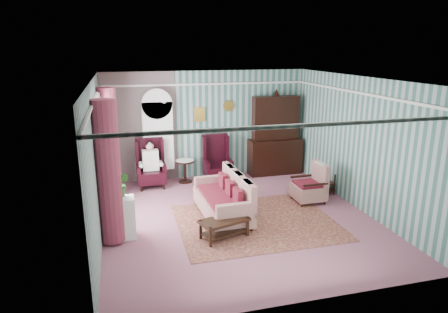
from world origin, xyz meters
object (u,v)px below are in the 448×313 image
object	(u,v)px
plant_stand	(120,218)
sofa	(222,195)
coffee_table	(224,228)
wingback_left	(151,164)
floral_armchair	(309,181)
nest_table	(324,183)
wingback_right	(217,159)
dresser_hutch	(276,133)
seated_woman	(151,165)
bookcase	(158,141)
round_side_table	(185,171)

from	to	relation	value
plant_stand	sofa	distance (m)	2.15
coffee_table	wingback_left	bearing A→B (deg)	108.47
wingback_left	floral_armchair	distance (m)	3.97
plant_stand	sofa	bearing A→B (deg)	12.49
nest_table	wingback_right	bearing A→B (deg)	146.25
dresser_hutch	wingback_left	distance (m)	3.55
seated_woman	coffee_table	xyz separation A→B (m)	(1.08, -3.25, -0.40)
dresser_hutch	wingback_right	size ratio (longest dim) A/B	1.89
wingback_right	coffee_table	xyz separation A→B (m)	(-0.67, -3.25, -0.43)
bookcase	coffee_table	bearing A→B (deg)	-77.07
nest_table	plant_stand	distance (m)	5.02
wingback_right	seated_woman	xyz separation A→B (m)	(-1.75, 0.00, -0.04)
bookcase	dresser_hutch	xyz separation A→B (m)	(3.25, -0.12, 0.06)
wingback_right	plant_stand	xyz separation A→B (m)	(-2.55, -2.75, -0.22)
bookcase	round_side_table	size ratio (longest dim) A/B	3.73
bookcase	sofa	bearing A→B (deg)	-68.61
dresser_hutch	wingback_right	xyz separation A→B (m)	(-1.75, -0.27, -0.55)
dresser_hutch	nest_table	bearing A→B (deg)	-72.61
coffee_table	plant_stand	bearing A→B (deg)	165.20
wingback_left	coffee_table	size ratio (longest dim) A/B	1.35
seated_woman	coffee_table	bearing A→B (deg)	-71.53
wingback_left	seated_woman	bearing A→B (deg)	0.00
wingback_left	round_side_table	size ratio (longest dim) A/B	2.08
wingback_left	floral_armchair	size ratio (longest dim) A/B	1.25
dresser_hutch	plant_stand	distance (m)	5.31
nest_table	plant_stand	xyz separation A→B (m)	(-4.87, -1.20, 0.13)
nest_table	round_side_table	bearing A→B (deg)	151.80
round_side_table	nest_table	bearing A→B (deg)	-28.20
round_side_table	bookcase	bearing A→B (deg)	159.73
nest_table	plant_stand	world-z (taller)	plant_stand
nest_table	coffee_table	bearing A→B (deg)	-150.37
seated_woman	plant_stand	xyz separation A→B (m)	(-0.80, -2.75, -0.19)
bookcase	round_side_table	world-z (taller)	bookcase
wingback_left	seated_woman	xyz separation A→B (m)	(0.00, 0.00, -0.04)
seated_woman	sofa	distance (m)	2.63
dresser_hutch	floral_armchair	bearing A→B (deg)	-91.15
bookcase	coffee_table	size ratio (longest dim) A/B	2.42
round_side_table	plant_stand	world-z (taller)	plant_stand
plant_stand	coffee_table	distance (m)	1.96
dresser_hutch	wingback_right	distance (m)	1.86
dresser_hutch	round_side_table	distance (m)	2.75
wingback_left	wingback_right	size ratio (longest dim) A/B	1.00
round_side_table	coffee_table	size ratio (longest dim) A/B	0.65
dresser_hutch	nest_table	world-z (taller)	dresser_hutch
wingback_right	seated_woman	world-z (taller)	wingback_right
wingback_left	round_side_table	bearing A→B (deg)	9.46
wingback_right	floral_armchair	size ratio (longest dim) A/B	1.25
bookcase	wingback_left	distance (m)	0.68
round_side_table	wingback_left	bearing A→B (deg)	-170.54
dresser_hutch	floral_armchair	xyz separation A→B (m)	(-0.04, -2.22, -0.68)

